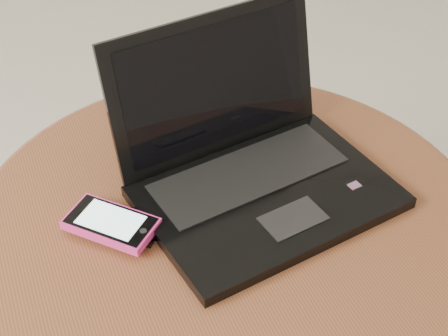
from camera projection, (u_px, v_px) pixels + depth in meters
name	position (u px, v px, depth m)	size (l,w,h in m)	color
table	(228.00, 276.00, 0.96)	(0.70, 0.70, 0.55)	brown
laptop	(251.00, 164.00, 0.91)	(0.36, 0.32, 0.21)	black
phone_black	(120.00, 223.00, 0.87)	(0.11, 0.11, 0.01)	black
phone_pink	(111.00, 223.00, 0.86)	(0.12, 0.12, 0.01)	#F93597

